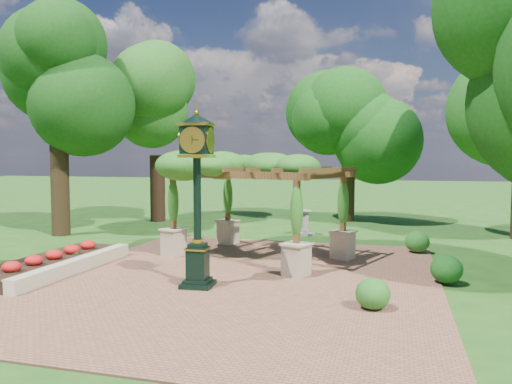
# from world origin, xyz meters

# --- Properties ---
(ground) EXTENTS (120.00, 120.00, 0.00)m
(ground) POSITION_xyz_m (0.00, 0.00, 0.00)
(ground) COLOR #1E4714
(ground) RESTS_ON ground
(brick_plaza) EXTENTS (10.00, 12.00, 0.04)m
(brick_plaza) POSITION_xyz_m (0.00, 1.00, 0.02)
(brick_plaza) COLOR brown
(brick_plaza) RESTS_ON ground
(border_wall) EXTENTS (0.35, 5.00, 0.40)m
(border_wall) POSITION_xyz_m (-4.60, 0.50, 0.20)
(border_wall) COLOR #C6B793
(border_wall) RESTS_ON ground
(flower_bed) EXTENTS (1.50, 5.00, 0.36)m
(flower_bed) POSITION_xyz_m (-5.50, 0.50, 0.18)
(flower_bed) COLOR red
(flower_bed) RESTS_ON ground
(pedestal_clock) EXTENTS (0.90, 0.90, 4.28)m
(pedestal_clock) POSITION_xyz_m (-0.76, -0.06, 2.56)
(pedestal_clock) COLOR black
(pedestal_clock) RESTS_ON brick_plaza
(pergola) EXTENTS (6.15, 4.96, 3.36)m
(pergola) POSITION_xyz_m (-0.34, 3.80, 2.76)
(pergola) COLOR tan
(pergola) RESTS_ON brick_plaza
(sundial) EXTENTS (0.73, 0.73, 1.04)m
(sundial) POSITION_xyz_m (0.32, 8.82, 0.46)
(sundial) COLOR gray
(sundial) RESTS_ON ground
(shrub_front) EXTENTS (0.75, 0.75, 0.65)m
(shrub_front) POSITION_xyz_m (3.44, -0.77, 0.37)
(shrub_front) COLOR #205B1A
(shrub_front) RESTS_ON brick_plaza
(shrub_mid) EXTENTS (0.98, 0.98, 0.71)m
(shrub_mid) POSITION_xyz_m (5.12, 1.93, 0.40)
(shrub_mid) COLOR #164914
(shrub_mid) RESTS_ON brick_plaza
(shrub_back) EXTENTS (1.01, 1.01, 0.71)m
(shrub_back) POSITION_xyz_m (4.59, 5.96, 0.40)
(shrub_back) COLOR #225F1B
(shrub_back) RESTS_ON brick_plaza
(tree_west_near) EXTENTS (3.89, 3.89, 9.49)m
(tree_west_near) POSITION_xyz_m (-9.33, 6.16, 6.48)
(tree_west_near) COLOR #312213
(tree_west_near) RESTS_ON ground
(tree_west_far) EXTENTS (4.07, 4.07, 8.49)m
(tree_west_far) POSITION_xyz_m (-7.57, 11.34, 5.80)
(tree_west_far) COLOR black
(tree_west_far) RESTS_ON ground
(tree_north) EXTENTS (4.55, 4.55, 7.29)m
(tree_north) POSITION_xyz_m (1.57, 13.94, 5.01)
(tree_north) COLOR #342515
(tree_north) RESTS_ON ground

